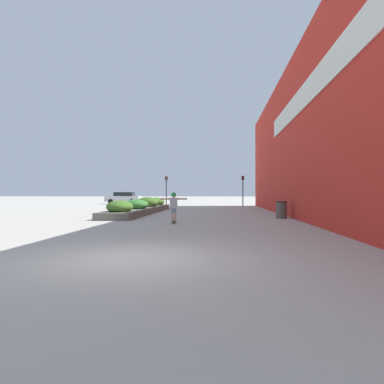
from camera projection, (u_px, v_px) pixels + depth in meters
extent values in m
plane|color=#ADA89E|center=(129.00, 258.00, 7.58)|extent=(300.00, 300.00, 0.00)
cube|color=red|center=(292.00, 141.00, 21.19)|extent=(0.60, 37.27, 9.39)
cube|color=silver|center=(319.00, 78.00, 14.23)|extent=(0.06, 23.22, 1.20)
cube|color=#605B54|center=(142.00, 210.00, 25.08)|extent=(1.97, 14.40, 0.40)
ellipsoid|color=#3D6623|center=(120.00, 207.00, 19.49)|extent=(1.51, 1.74, 0.74)
ellipsoid|color=#33702D|center=(136.00, 205.00, 23.25)|extent=(1.63, 1.71, 0.74)
ellipsoid|color=#3D6623|center=(147.00, 202.00, 26.91)|extent=(1.73, 1.47, 0.87)
ellipsoid|color=#3D6623|center=(156.00, 202.00, 30.64)|extent=(1.52, 1.60, 0.77)
cube|color=black|center=(174.00, 221.00, 16.49)|extent=(0.34, 0.82, 0.01)
cylinder|color=beige|center=(172.00, 222.00, 16.76)|extent=(0.06, 0.07, 0.06)
cylinder|color=beige|center=(175.00, 222.00, 16.78)|extent=(0.06, 0.07, 0.06)
cylinder|color=beige|center=(172.00, 223.00, 16.20)|extent=(0.06, 0.07, 0.06)
cylinder|color=beige|center=(176.00, 223.00, 16.22)|extent=(0.06, 0.07, 0.06)
cylinder|color=tan|center=(172.00, 215.00, 16.48)|extent=(0.14, 0.14, 0.64)
cylinder|color=tan|center=(175.00, 215.00, 16.50)|extent=(0.14, 0.14, 0.64)
cube|color=slate|center=(174.00, 210.00, 16.49)|extent=(0.26, 0.23, 0.23)
cube|color=#B2B2B7|center=(174.00, 203.00, 16.49)|extent=(0.39, 0.25, 0.50)
cylinder|color=tan|center=(165.00, 199.00, 16.45)|extent=(0.48, 0.17, 0.08)
cylinder|color=tan|center=(182.00, 199.00, 16.54)|extent=(0.48, 0.17, 0.08)
sphere|color=tan|center=(174.00, 195.00, 16.49)|extent=(0.21, 0.21, 0.21)
sphere|color=green|center=(174.00, 195.00, 16.49)|extent=(0.24, 0.24, 0.24)
cylinder|color=#514C47|center=(281.00, 210.00, 19.69)|extent=(0.60, 0.60, 0.94)
cylinder|color=black|center=(281.00, 202.00, 19.69)|extent=(0.63, 0.63, 0.05)
cube|color=#BCBCC1|center=(123.00, 199.00, 46.81)|extent=(4.73, 1.85, 0.73)
cube|color=black|center=(124.00, 194.00, 46.79)|extent=(2.60, 1.63, 0.54)
cylinder|color=black|center=(111.00, 202.00, 46.04)|extent=(0.68, 0.22, 0.68)
cylinder|color=black|center=(115.00, 201.00, 47.80)|extent=(0.68, 0.22, 0.68)
cylinder|color=black|center=(132.00, 202.00, 45.81)|extent=(0.68, 0.22, 0.68)
cylinder|color=black|center=(135.00, 201.00, 47.57)|extent=(0.68, 0.22, 0.68)
cube|color=maroon|center=(299.00, 199.00, 44.32)|extent=(4.09, 1.78, 0.68)
cube|color=black|center=(300.00, 195.00, 44.31)|extent=(2.25, 1.57, 0.48)
cylinder|color=black|center=(290.00, 202.00, 43.57)|extent=(0.65, 0.22, 0.65)
cylinder|color=black|center=(287.00, 202.00, 45.26)|extent=(0.65, 0.22, 0.65)
cylinder|color=black|center=(310.00, 202.00, 43.37)|extent=(0.65, 0.22, 0.65)
cylinder|color=black|center=(307.00, 202.00, 45.06)|extent=(0.65, 0.22, 0.65)
cylinder|color=black|center=(166.00, 193.00, 39.16)|extent=(0.11, 0.11, 2.95)
cube|color=black|center=(166.00, 178.00, 39.17)|extent=(0.28, 0.20, 0.45)
sphere|color=red|center=(166.00, 177.00, 39.05)|extent=(0.15, 0.15, 0.15)
sphere|color=#2D2823|center=(166.00, 178.00, 39.05)|extent=(0.15, 0.15, 0.15)
sphere|color=#2D2823|center=(166.00, 180.00, 39.05)|extent=(0.15, 0.15, 0.15)
cylinder|color=black|center=(243.00, 193.00, 38.50)|extent=(0.11, 0.11, 2.96)
cube|color=black|center=(243.00, 178.00, 38.50)|extent=(0.28, 0.20, 0.45)
sphere|color=red|center=(243.00, 177.00, 38.38)|extent=(0.15, 0.15, 0.15)
sphere|color=#2D2823|center=(243.00, 178.00, 38.38)|extent=(0.15, 0.15, 0.15)
sphere|color=#2D2823|center=(243.00, 179.00, 38.38)|extent=(0.15, 0.15, 0.15)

